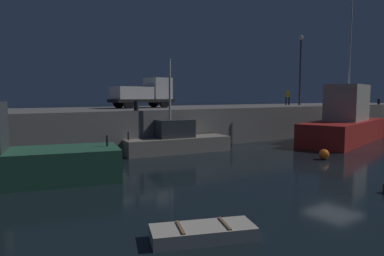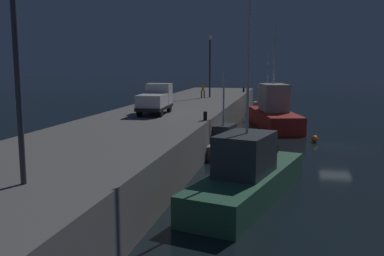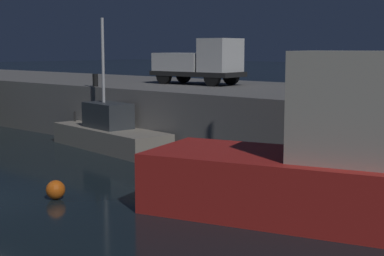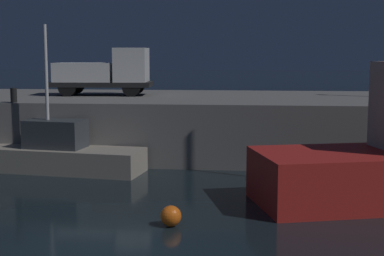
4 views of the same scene
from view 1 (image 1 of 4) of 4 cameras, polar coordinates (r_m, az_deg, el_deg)
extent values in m
plane|color=black|center=(19.61, 22.41, -6.00)|extent=(320.00, 320.00, 0.00)
cube|color=slate|center=(29.72, -1.50, 0.79)|extent=(66.64, 9.59, 2.78)
cube|color=red|center=(30.66, 23.86, -0.50)|extent=(12.39, 6.49, 1.73)
cube|color=#ADA899|center=(30.81, 24.16, 3.83)|extent=(4.55, 3.50, 2.91)
cylinder|color=silver|center=(31.38, 24.65, 12.73)|extent=(0.14, 0.14, 6.81)
cylinder|color=#262626|center=(35.88, 26.35, 1.96)|extent=(0.10, 0.10, 0.50)
cylinder|color=#262626|center=(16.17, -13.81, -2.06)|extent=(0.10, 0.10, 0.50)
cube|color=gray|center=(22.89, -2.54, -2.79)|extent=(7.32, 3.06, 0.99)
cube|color=#33383D|center=(22.71, -2.86, -0.11)|extent=(2.58, 1.72, 1.17)
cylinder|color=silver|center=(22.48, -3.68, 6.34)|extent=(0.14, 0.14, 3.93)
cylinder|color=#262626|center=(21.67, -10.46, -1.33)|extent=(0.10, 0.10, 0.50)
cube|color=beige|center=(9.33, 1.80, -16.85)|extent=(2.88, 1.92, 0.35)
cube|color=olive|center=(9.13, -1.94, -16.05)|extent=(0.40, 0.87, 0.04)
cube|color=olive|center=(9.43, 5.41, -15.38)|extent=(0.40, 0.87, 0.04)
sphere|color=orange|center=(21.74, 20.93, -4.08)|extent=(0.60, 0.60, 0.60)
cylinder|color=#38383D|center=(38.46, 17.42, 8.73)|extent=(0.20, 0.20, 6.84)
sphere|color=#F9EFCC|center=(38.86, 17.57, 14.03)|extent=(0.44, 0.44, 0.44)
cylinder|color=black|center=(29.48, -6.35, 4.30)|extent=(0.91, 0.33, 0.90)
cylinder|color=black|center=(28.06, -4.54, 4.27)|extent=(0.91, 0.33, 0.90)
cylinder|color=black|center=(27.92, -12.01, 4.17)|extent=(0.91, 0.33, 0.90)
cylinder|color=black|center=(26.42, -10.41, 4.14)|extent=(0.91, 0.33, 0.90)
cube|color=black|center=(27.93, -8.27, 4.48)|extent=(5.15, 2.28, 0.25)
cube|color=silver|center=(28.72, -5.66, 6.49)|extent=(1.72, 2.09, 1.72)
cube|color=silver|center=(27.49, -9.94, 5.71)|extent=(3.03, 2.16, 0.96)
cylinder|color=black|center=(37.89, 15.24, 4.29)|extent=(0.14, 0.14, 0.83)
cylinder|color=black|center=(37.78, 15.70, 4.28)|extent=(0.14, 0.14, 0.83)
cylinder|color=yellow|center=(37.84, 15.50, 5.43)|extent=(0.41, 0.41, 0.69)
sphere|color=beige|center=(37.84, 15.51, 6.13)|extent=(0.20, 0.20, 0.20)
cylinder|color=black|center=(45.52, 28.42, 3.84)|extent=(0.28, 0.28, 0.63)
cylinder|color=black|center=(22.53, -9.20, 3.66)|extent=(0.28, 0.28, 0.64)
camera|label=2|loc=(26.03, -91.27, 7.25)|focal=40.87mm
camera|label=3|loc=(32.76, 52.77, 4.98)|focal=54.25mm
camera|label=4|loc=(20.26, 65.38, 5.59)|focal=52.82mm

